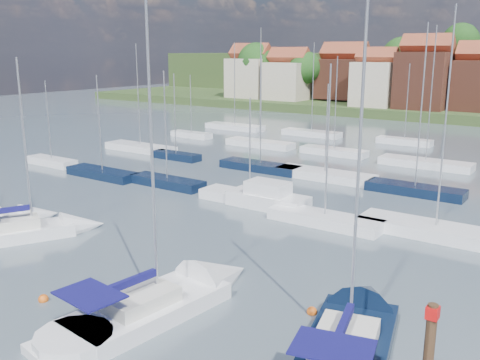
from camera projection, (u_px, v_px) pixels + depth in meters
The scene contains 11 objects.
ground at pixel (407, 172), 57.75m from camera, with size 260.00×260.00×0.00m, color #3F4E55.
sailboat_left at pixel (42, 231), 37.84m from camera, with size 6.79×9.93×13.44m.
sailboat_centre at pixel (176, 298), 27.67m from camera, with size 4.84×13.43×17.77m.
sailboat_navy at pixel (354, 332), 24.32m from camera, with size 6.38×13.49×18.00m.
sailboat_far at pixel (3, 222), 39.98m from camera, with size 5.05×9.53×12.33m.
tender at pixel (49, 355), 22.65m from camera, with size 2.84×1.67×0.58m.
buoy_c at pixel (44, 301), 28.05m from camera, with size 0.53×0.53×0.53m, color #D85914.
buoy_d at pixel (96, 356), 22.99m from camera, with size 0.42×0.42×0.42m, color #D85914.
buoy_e at pixel (312, 314), 26.71m from camera, with size 0.52×0.52×0.52m, color #D85914.
buoy_g at pixel (348, 345), 23.86m from camera, with size 0.42×0.42×0.42m, color beige.
marina_field at pixel (411, 179), 52.72m from camera, with size 79.62×41.41×15.93m.
Camera 1 is at (17.37, -16.55, 12.80)m, focal length 40.00 mm.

